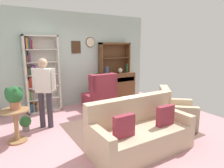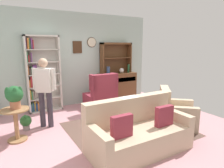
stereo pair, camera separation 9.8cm
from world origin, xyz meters
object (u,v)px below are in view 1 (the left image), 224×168
at_px(potted_plant_large, 14,96).
at_px(book_stack, 128,110).
at_px(bottle_wine, 127,68).
at_px(person_reading, 44,88).
at_px(sideboard, 116,85).
at_px(vase_round, 120,70).
at_px(potted_plant_small, 25,122).
at_px(vase_tall, 107,70).
at_px(bookshelf, 40,75).
at_px(couch_floral, 139,133).
at_px(sideboard_hutch, 114,54).
at_px(plant_stand, 16,122).
at_px(coffee_table, 124,114).
at_px(armchair_floral, 175,113).
at_px(wingback_chair, 100,96).

height_order(potted_plant_large, book_stack, potted_plant_large).
bearing_deg(bottle_wine, person_reading, -161.13).
distance_m(sideboard, bottle_wine, 0.68).
xyz_separation_m(vase_round, potted_plant_small, (-3.14, -1.00, -0.81)).
relative_size(vase_tall, potted_plant_large, 0.56).
relative_size(bookshelf, couch_floral, 1.17).
bearing_deg(book_stack, sideboard, 63.55).
height_order(sideboard_hutch, plant_stand, sideboard_hutch).
distance_m(vase_round, coffee_table, 2.52).
distance_m(vase_round, armchair_floral, 2.58).
bearing_deg(wingback_chair, vase_round, 26.49).
distance_m(vase_round, person_reading, 2.89).
bearing_deg(wingback_chair, sideboard, 32.76).
bearing_deg(person_reading, couch_floral, -57.31).
xyz_separation_m(sideboard_hutch, book_stack, (-1.08, -2.28, -1.12)).
distance_m(bookshelf, vase_round, 2.56).
xyz_separation_m(potted_plant_small, coffee_table, (1.86, -1.07, 0.16)).
height_order(sideboard_hutch, person_reading, sideboard_hutch).
bearing_deg(armchair_floral, sideboard, 89.93).
height_order(vase_tall, plant_stand, vase_tall).
relative_size(plant_stand, coffee_table, 0.80).
bearing_deg(coffee_table, person_reading, 143.88).
height_order(sideboard, wingback_chair, wingback_chair).
bearing_deg(bookshelf, bottle_wine, -3.57).
bearing_deg(bookshelf, potted_plant_small, -116.80).
xyz_separation_m(bottle_wine, book_stack, (-1.47, -2.08, -0.62)).
height_order(person_reading, book_stack, person_reading).
xyz_separation_m(bookshelf, bottle_wine, (2.82, -0.18, 0.02)).
xyz_separation_m(bookshelf, sideboard, (2.43, -0.09, -0.53)).
bearing_deg(vase_tall, person_reading, -154.92).
distance_m(potted_plant_large, book_stack, 2.28).
bearing_deg(book_stack, plant_stand, 162.37).
relative_size(vase_tall, bottle_wine, 0.85).
relative_size(bookshelf, armchair_floral, 1.94).
height_order(sideboard, coffee_table, sideboard).
xyz_separation_m(potted_plant_large, person_reading, (0.63, 0.38, 0.01)).
bearing_deg(plant_stand, vase_tall, 26.47).
distance_m(armchair_floral, potted_plant_large, 3.42).
distance_m(sideboard_hutch, bottle_wine, 0.66).
bearing_deg(bottle_wine, couch_floral, -122.06).
relative_size(wingback_chair, person_reading, 0.67).
relative_size(potted_plant_large, potted_plant_small, 1.33).
distance_m(bookshelf, bottle_wine, 2.82).
bearing_deg(person_reading, sideboard, 23.18).
distance_m(bookshelf, potted_plant_large, 1.75).
bearing_deg(vase_round, vase_tall, -178.51).
relative_size(sideboard_hutch, couch_floral, 0.61).
bearing_deg(potted_plant_large, person_reading, 30.96).
xyz_separation_m(vase_tall, bottle_wine, (0.78, -0.01, 0.02)).
bearing_deg(armchair_floral, bottle_wine, 80.90).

